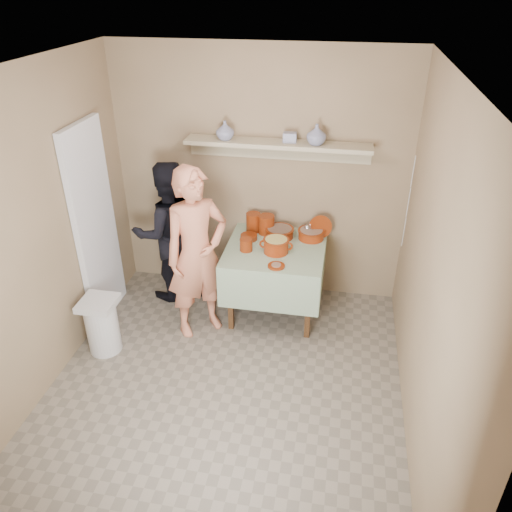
% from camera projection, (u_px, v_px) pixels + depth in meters
% --- Properties ---
extents(ground, '(3.50, 3.50, 0.00)m').
position_uv_depth(ground, '(223.00, 394.00, 4.26)').
color(ground, '#756B5C').
rests_on(ground, ground).
extents(tile_panel, '(0.06, 0.70, 2.00)m').
position_uv_depth(tile_panel, '(95.00, 226.00, 4.80)').
color(tile_panel, silver).
rests_on(tile_panel, ground).
extents(plate_stack_a, '(0.15, 0.15, 0.20)m').
position_uv_depth(plate_stack_a, '(253.00, 222.00, 5.19)').
color(plate_stack_a, '#65220D').
rests_on(plate_stack_a, serving_table).
extents(plate_stack_b, '(0.17, 0.17, 0.20)m').
position_uv_depth(plate_stack_b, '(266.00, 224.00, 5.15)').
color(plate_stack_b, '#65220D').
rests_on(plate_stack_b, serving_table).
extents(bowl_stack, '(0.13, 0.13, 0.13)m').
position_uv_depth(bowl_stack, '(246.00, 245.00, 4.85)').
color(bowl_stack, '#65220D').
rests_on(bowl_stack, serving_table).
extents(empty_bowl, '(0.17, 0.17, 0.05)m').
position_uv_depth(empty_bowl, '(249.00, 237.00, 5.07)').
color(empty_bowl, '#65220D').
rests_on(empty_bowl, serving_table).
extents(propped_lid, '(0.24, 0.12, 0.23)m').
position_uv_depth(propped_lid, '(320.00, 227.00, 5.06)').
color(propped_lid, '#65220D').
rests_on(propped_lid, serving_table).
extents(vase_right, '(0.20, 0.20, 0.19)m').
position_uv_depth(vase_right, '(316.00, 134.00, 4.63)').
color(vase_right, navy).
rests_on(vase_right, wall_shelf).
extents(vase_left, '(0.24, 0.24, 0.18)m').
position_uv_depth(vase_left, '(225.00, 130.00, 4.77)').
color(vase_left, navy).
rests_on(vase_left, wall_shelf).
extents(ceramic_box, '(0.13, 0.10, 0.09)m').
position_uv_depth(ceramic_box, '(290.00, 137.00, 4.73)').
color(ceramic_box, navy).
rests_on(ceramic_box, wall_shelf).
extents(person_cook, '(0.74, 0.71, 1.70)m').
position_uv_depth(person_cook, '(197.00, 254.00, 4.63)').
color(person_cook, '#CF7959').
rests_on(person_cook, ground).
extents(person_helper, '(0.94, 0.89, 1.53)m').
position_uv_depth(person_helper, '(169.00, 232.00, 5.20)').
color(person_helper, black).
rests_on(person_helper, ground).
extents(room_shell, '(3.04, 3.54, 2.62)m').
position_uv_depth(room_shell, '(215.00, 225.00, 3.46)').
color(room_shell, '#8E7757').
rests_on(room_shell, ground).
extents(serving_table, '(0.97, 0.97, 0.76)m').
position_uv_depth(serving_table, '(275.00, 258.00, 4.99)').
color(serving_table, '#4C2D16').
rests_on(serving_table, ground).
extents(cazuela_meat_a, '(0.30, 0.30, 0.10)m').
position_uv_depth(cazuela_meat_a, '(280.00, 232.00, 5.10)').
color(cazuela_meat_a, '#6E1700').
rests_on(cazuela_meat_a, serving_table).
extents(cazuela_meat_b, '(0.28, 0.28, 0.10)m').
position_uv_depth(cazuela_meat_b, '(311.00, 233.00, 5.06)').
color(cazuela_meat_b, '#6E1700').
rests_on(cazuela_meat_b, serving_table).
extents(ladle, '(0.08, 0.26, 0.19)m').
position_uv_depth(ladle, '(308.00, 228.00, 5.06)').
color(ladle, silver).
rests_on(ladle, cazuela_meat_b).
extents(cazuela_rice, '(0.33, 0.25, 0.14)m').
position_uv_depth(cazuela_rice, '(276.00, 244.00, 4.81)').
color(cazuela_rice, '#6E1700').
rests_on(cazuela_rice, serving_table).
extents(front_plate, '(0.16, 0.16, 0.03)m').
position_uv_depth(front_plate, '(276.00, 266.00, 4.60)').
color(front_plate, '#65220D').
rests_on(front_plate, serving_table).
extents(wall_shelf, '(1.80, 0.25, 0.21)m').
position_uv_depth(wall_shelf, '(278.00, 146.00, 4.80)').
color(wall_shelf, tan).
rests_on(wall_shelf, room_shell).
extents(trash_bin, '(0.32, 0.32, 0.56)m').
position_uv_depth(trash_bin, '(102.00, 325.00, 4.63)').
color(trash_bin, silver).
rests_on(trash_bin, ground).
extents(electrical_cord, '(0.01, 0.05, 0.90)m').
position_uv_depth(electrical_cord, '(408.00, 203.00, 4.67)').
color(electrical_cord, silver).
rests_on(electrical_cord, wall_shelf).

